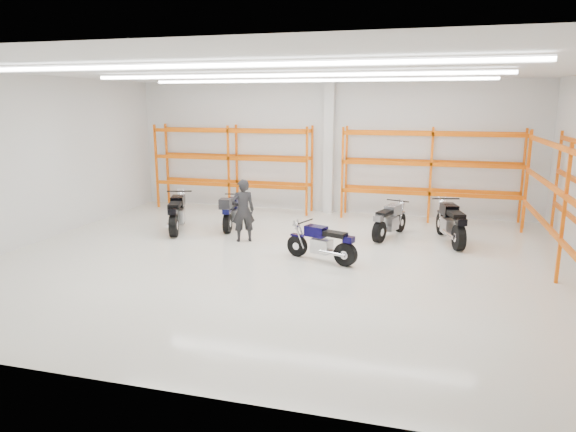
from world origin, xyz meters
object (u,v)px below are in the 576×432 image
(motorcycle_back_d, at_px, (451,224))
(structural_column, at_px, (329,148))
(motorcycle_main, at_px, (324,244))
(motorcycle_back_a, at_px, (177,214))
(standing_man, at_px, (243,211))
(motorcycle_back_b, at_px, (231,213))
(motorcycle_back_c, at_px, (389,222))

(motorcycle_back_d, xyz_separation_m, structural_column, (-4.00, 3.09, 1.72))
(motorcycle_main, xyz_separation_m, motorcycle_back_a, (-4.83, 1.82, 0.08))
(structural_column, bearing_deg, motorcycle_back_a, -135.01)
(motorcycle_back_a, height_order, standing_man, standing_man)
(motorcycle_main, height_order, structural_column, structural_column)
(motorcycle_back_b, relative_size, standing_man, 1.19)
(motorcycle_main, bearing_deg, motorcycle_back_b, 143.62)
(motorcycle_back_b, height_order, motorcycle_back_c, motorcycle_back_b)
(motorcycle_back_a, xyz_separation_m, motorcycle_back_c, (6.16, 0.87, -0.05))
(motorcycle_back_c, relative_size, standing_man, 1.13)
(motorcycle_back_b, relative_size, motorcycle_back_c, 1.05)
(structural_column, bearing_deg, motorcycle_back_d, -37.65)
(motorcycle_main, xyz_separation_m, motorcycle_back_d, (3.01, 2.57, 0.09))
(motorcycle_back_a, distance_m, motorcycle_back_c, 6.22)
(standing_man, bearing_deg, motorcycle_back_a, -41.72)
(motorcycle_back_c, bearing_deg, standing_man, -159.66)
(motorcycle_back_a, bearing_deg, motorcycle_back_c, 8.06)
(motorcycle_main, xyz_separation_m, motorcycle_back_b, (-3.37, 2.48, 0.07))
(motorcycle_back_a, relative_size, motorcycle_back_c, 1.12)
(motorcycle_back_d, distance_m, standing_man, 5.69)
(motorcycle_back_c, bearing_deg, motorcycle_back_b, -177.48)
(motorcycle_back_b, bearing_deg, motorcycle_back_a, -155.50)
(motorcycle_back_a, bearing_deg, structural_column, 44.99)
(motorcycle_back_b, bearing_deg, structural_column, 53.14)
(motorcycle_back_c, height_order, motorcycle_back_d, motorcycle_back_d)
(standing_man, bearing_deg, motorcycle_back_b, -83.45)
(motorcycle_main, bearing_deg, motorcycle_back_d, 40.48)
(motorcycle_back_b, bearing_deg, motorcycle_back_c, 2.52)
(motorcycle_main, distance_m, standing_man, 2.85)
(motorcycle_back_c, xyz_separation_m, motorcycle_back_d, (1.68, -0.12, 0.06))
(structural_column, bearing_deg, standing_man, -109.22)
(motorcycle_back_d, bearing_deg, motorcycle_back_c, 175.89)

